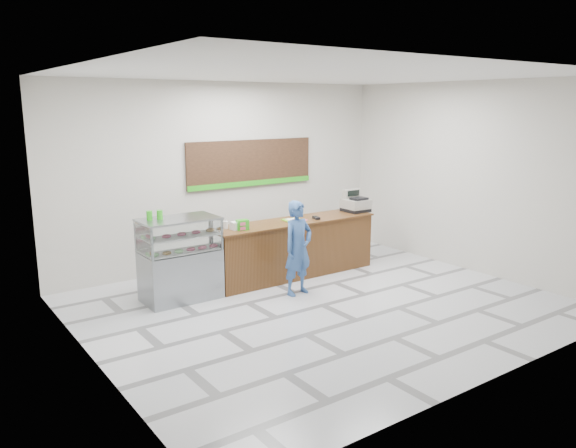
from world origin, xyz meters
TOP-DOWN VIEW (x-y plane):
  - floor at (0.00, 0.00)m, footprint 7.00×7.00m
  - back_wall at (0.00, 3.00)m, footprint 7.00×0.00m
  - ceiling at (0.00, 0.00)m, footprint 7.00×7.00m
  - sales_counter at (0.55, 1.55)m, footprint 3.26×0.76m
  - display_case at (-1.67, 1.55)m, footprint 1.22×0.72m
  - menu_board at (0.55, 2.96)m, footprint 2.80×0.06m
  - cash_register at (2.05, 1.56)m, footprint 0.45×0.47m
  - card_terminal at (0.96, 1.40)m, footprint 0.13×0.20m
  - serving_tray at (0.55, 1.57)m, footprint 0.35×0.26m
  - napkin_box at (-0.68, 1.49)m, footprint 0.17×0.17m
  - straw_cup at (-0.78, 1.65)m, footprint 0.09×0.09m
  - promo_box at (-0.60, 1.40)m, footprint 0.21×0.16m
  - donut_decal at (0.72, 1.47)m, footprint 0.15×0.15m
  - green_cup_left at (-2.09, 1.68)m, footprint 0.09×0.09m
  - green_cup_right at (-1.94, 1.63)m, footprint 0.09×0.09m
  - customer at (0.02, 0.68)m, footprint 0.61×0.45m

SIDE VIEW (x-z plane):
  - floor at x=0.00m, z-range 0.00..0.00m
  - sales_counter at x=0.55m, z-range 0.00..1.03m
  - display_case at x=-1.67m, z-range 0.01..1.34m
  - customer at x=0.02m, z-range 0.00..1.56m
  - donut_decal at x=0.72m, z-range 1.03..1.03m
  - serving_tray at x=0.55m, z-range 1.03..1.05m
  - card_terminal at x=0.96m, z-range 1.03..1.07m
  - straw_cup at x=-0.78m, z-range 1.03..1.16m
  - napkin_box at x=-0.68m, z-range 1.03..1.16m
  - promo_box at x=-0.60m, z-range 1.03..1.20m
  - cash_register at x=2.05m, z-range 0.98..1.40m
  - green_cup_left at x=-2.09m, z-range 1.33..1.47m
  - green_cup_right at x=-1.94m, z-range 1.33..1.47m
  - back_wall at x=0.00m, z-range -1.75..5.25m
  - menu_board at x=0.55m, z-range 1.48..2.38m
  - ceiling at x=0.00m, z-range 3.50..3.50m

